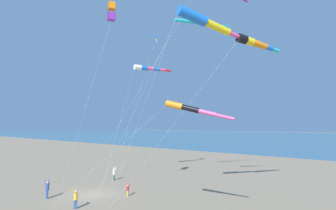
{
  "coord_description": "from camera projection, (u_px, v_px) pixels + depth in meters",
  "views": [
    {
      "loc": [
        -15.43,
        -22.72,
        6.98
      ],
      "look_at": [
        4.16,
        -6.46,
        9.08
      ],
      "focal_mm": 27.14,
      "sensor_mm": 36.0,
      "label": 1
    }
  ],
  "objects": [
    {
      "name": "ground_plane",
      "position": [
        93.0,
        195.0,
        25.72
      ],
      "size": [
        600.0,
        600.0,
        0.0
      ],
      "primitive_type": "plane",
      "color": "gray"
    },
    {
      "name": "ocean_water_strip",
      "position": [
        331.0,
        138.0,
        152.24
      ],
      "size": [
        240.0,
        600.0,
        0.01
      ],
      "primitive_type": "cube",
      "color": "#386B84",
      "rests_on": "ground_plane"
    },
    {
      "name": "person_adult_flyer",
      "position": [
        114.0,
        173.0,
        32.67
      ],
      "size": [
        0.6,
        0.52,
        1.71
      ],
      "color": "#3D7F51",
      "rests_on": "ground_plane"
    },
    {
      "name": "person_child_green_jacket",
      "position": [
        128.0,
        189.0,
        25.3
      ],
      "size": [
        0.45,
        0.42,
        1.26
      ],
      "color": "gold",
      "rests_on": "ground_plane"
    },
    {
      "name": "person_child_grey_jacket",
      "position": [
        75.0,
        198.0,
        21.48
      ],
      "size": [
        0.6,
        0.54,
        1.7
      ],
      "color": "#335199",
      "rests_on": "ground_plane"
    },
    {
      "name": "person_bystander_far",
      "position": [
        47.0,
        188.0,
        24.53
      ],
      "size": [
        0.46,
        0.57,
        1.77
      ],
      "color": "#335199",
      "rests_on": "ground_plane"
    },
    {
      "name": "kite_windsock_orange_high_right",
      "position": [
        148.0,
        68.0,
        35.61
      ],
      "size": [
        10.9,
        2.41,
        15.37
      ],
      "color": "white",
      "rests_on": "ground_plane"
    },
    {
      "name": "kite_delta_checkered_midright",
      "position": [
        156.0,
        37.0,
        34.67
      ],
      "size": [
        6.23,
        2.6,
        19.54
      ],
      "color": "blue",
      "rests_on": "ground_plane"
    },
    {
      "name": "kite_windsock_striped_overhead",
      "position": [
        254.0,
        43.0,
        24.2
      ],
      "size": [
        12.57,
        10.78,
        15.52
      ],
      "color": "black",
      "rests_on": "ground_plane"
    },
    {
      "name": "kite_windsock_long_streamer_left",
      "position": [
        189.0,
        109.0,
        18.44
      ],
      "size": [
        5.34,
        14.75,
        8.92
      ],
      "color": "orange",
      "rests_on": "ground_plane"
    },
    {
      "name": "kite_box_black_fish_shape",
      "position": [
        111.0,
        12.0,
        23.82
      ],
      "size": [
        3.53,
        3.7,
        18.54
      ],
      "color": "orange",
      "rests_on": "ground_plane"
    },
    {
      "name": "kite_windsock_white_trailing",
      "position": [
        195.0,
        22.0,
        30.48
      ],
      "size": [
        13.49,
        6.19,
        19.6
      ],
      "color": "#1EB7C6",
      "rests_on": "ground_plane"
    },
    {
      "name": "kite_windsock_long_streamer_right",
      "position": [
        206.0,
        22.0,
        21.99
      ],
      "size": [
        8.8,
        12.25,
        16.93
      ],
      "color": "blue",
      "rests_on": "ground_plane"
    }
  ]
}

